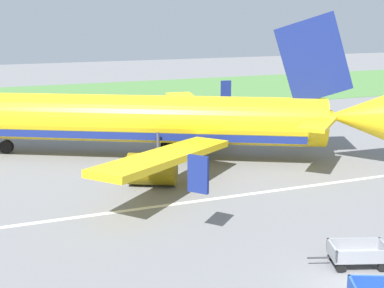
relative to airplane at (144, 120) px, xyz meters
The scene contains 4 objects.
grass_strip 33.27m from the airplane, 85.24° to the left, with size 220.00×28.00×0.06m, color #518442.
apron_stripe 11.51m from the airplane, 75.66° to the right, with size 120.00×0.36×0.01m, color silver.
airplane is the anchor object (origin of this frame).
baggage_cart_second_in_row 21.63m from the airplane, 79.45° to the right, with size 3.60×2.13×1.07m.
Camera 1 is at (-13.43, -15.55, 11.08)m, focal length 48.31 mm.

